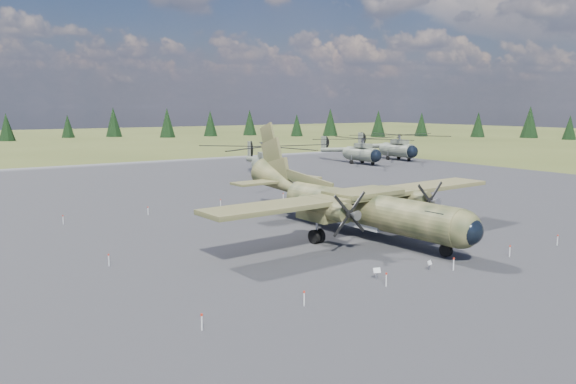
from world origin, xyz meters
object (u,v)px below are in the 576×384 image
transport_plane (354,202)px  helicopter_near (265,156)px  helicopter_mid (361,146)px  helicopter_far (398,142)px

transport_plane → helicopter_near: 35.95m
helicopter_near → helicopter_mid: (26.97, 9.98, -0.18)m
transport_plane → helicopter_mid: 58.69m
helicopter_mid → helicopter_far: bearing=9.2°
transport_plane → helicopter_far: 68.27m
helicopter_mid → helicopter_far: 11.66m
transport_plane → helicopter_near: bearing=66.9°
helicopter_mid → helicopter_far: (11.47, 2.11, 0.23)m
helicopter_far → helicopter_near: bearing=-159.7°
helicopter_far → transport_plane: bearing=-134.9°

